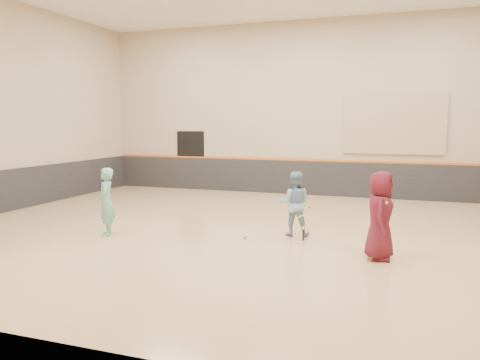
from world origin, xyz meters
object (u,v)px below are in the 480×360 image
(girl, at_px, (106,202))
(young_man, at_px, (380,216))
(instructor, at_px, (294,203))
(spare_racket, at_px, (309,205))

(girl, relative_size, young_man, 0.93)
(instructor, bearing_deg, spare_racket, -93.03)
(girl, xyz_separation_m, young_man, (5.87, 0.10, 0.06))
(young_man, xyz_separation_m, spare_racket, (-2.26, 5.02, -0.79))
(girl, bearing_deg, instructor, 79.74)
(spare_racket, bearing_deg, instructor, -84.31)
(instructor, bearing_deg, girl, 10.58)
(instructor, height_order, young_man, young_man)
(instructor, height_order, spare_racket, instructor)
(instructor, relative_size, young_man, 0.88)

